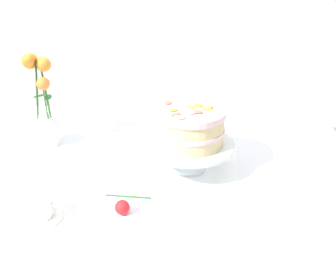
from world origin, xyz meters
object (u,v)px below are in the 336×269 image
dining_table (154,191)px  layer_cake (190,125)px  flower_vase (44,105)px  cake_stand (190,147)px  teacup (39,209)px  fallen_rose (123,207)px

dining_table → layer_cake: bearing=0.3°
flower_vase → cake_stand: bearing=-17.2°
layer_cake → cake_stand: bearing=74.4°
flower_vase → teacup: size_ratio=2.74×
flower_vase → teacup: bearing=-77.3°
dining_table → teacup: 0.42m
dining_table → fallen_rose: fallen_rose is taller
dining_table → flower_vase: size_ratio=4.05×
layer_cake → teacup: size_ratio=1.78×
dining_table → layer_cake: size_ratio=6.24×
flower_vase → teacup: (0.10, -0.43, -0.13)m
cake_stand → fallen_rose: cake_stand is taller
cake_stand → teacup: size_ratio=2.29×
teacup → cake_stand: bearing=32.8°
dining_table → teacup: (-0.30, -0.27, 0.12)m
dining_table → fallen_rose: size_ratio=10.25×
layer_cake → flower_vase: bearing=162.7°
teacup → fallen_rose: 0.23m
teacup → fallen_rose: teacup is taller
dining_table → cake_stand: 0.21m
fallen_rose → layer_cake: bearing=51.6°
layer_cake → fallen_rose: bearing=-128.4°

